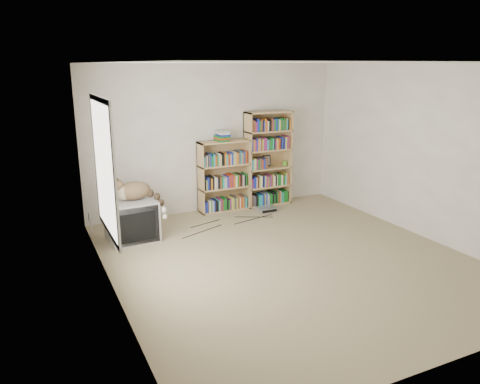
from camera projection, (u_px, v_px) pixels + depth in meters
name	position (u px, v px, depth m)	size (l,w,h in m)	color
floor	(289.00, 259.00, 6.17)	(4.50, 5.00, 0.01)	tan
wall_back	(215.00, 139.00, 8.02)	(4.50, 0.02, 2.50)	white
wall_front	(459.00, 227.00, 3.66)	(4.50, 0.02, 2.50)	white
wall_left	(108.00, 186.00, 4.91)	(0.02, 5.00, 2.50)	white
wall_right	(424.00, 152.00, 6.77)	(0.02, 5.00, 2.50)	white
ceiling	(294.00, 63.00, 5.51)	(4.50, 5.00, 0.02)	white
window	(105.00, 168.00, 5.05)	(0.02, 1.22, 1.52)	white
crt_tv	(131.00, 220.00, 6.79)	(0.71, 0.66, 0.59)	#A3A3A6
cat	(138.00, 193.00, 6.73)	(0.72, 0.52, 0.58)	#3C2D18
bookcase_tall	(268.00, 161.00, 8.40)	(0.84, 0.30, 1.69)	tan
bookcase_short	(224.00, 179.00, 8.12)	(0.89, 0.30, 1.23)	tan
book_stack	(222.00, 136.00, 7.91)	(0.21, 0.28, 0.18)	#A73816
green_mug	(285.00, 163.00, 8.55)	(0.08, 0.08, 0.09)	#549F2D
framed_print	(267.00, 161.00, 8.49)	(0.15, 0.01, 0.20)	black
dvd_player	(266.00, 209.00, 8.15)	(0.33, 0.24, 0.08)	#A7A7AC
wall_outlet	(89.00, 217.00, 6.86)	(0.01, 0.08, 0.13)	silver
floor_cables	(225.00, 222.00, 7.62)	(1.20, 0.70, 0.01)	black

